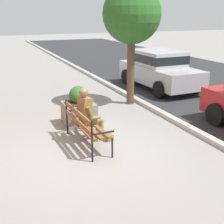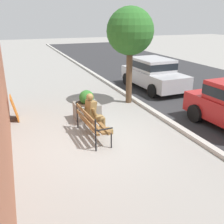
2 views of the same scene
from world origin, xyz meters
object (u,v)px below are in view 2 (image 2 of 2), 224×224
at_px(street_tree_near_bench, 130,32).
at_px(leaning_signboard, 14,108).
at_px(concrete_planter, 87,108).
at_px(parked_car_silver, 153,73).
at_px(park_bench, 91,121).
at_px(bronze_statue_seated, 95,114).

xyz_separation_m(street_tree_near_bench, leaning_signboard, (0.35, -4.72, -2.52)).
height_order(concrete_planter, parked_car_silver, parked_car_silver).
bearing_deg(leaning_signboard, parked_car_silver, 106.13).
relative_size(street_tree_near_bench, parked_car_silver, 0.96).
distance_m(street_tree_near_bench, leaning_signboard, 5.36).
bearing_deg(leaning_signboard, concrete_planter, 68.39).
height_order(street_tree_near_bench, leaning_signboard, street_tree_near_bench).
relative_size(concrete_planter, parked_car_silver, 0.27).
distance_m(concrete_planter, leaning_signboard, 2.62).
relative_size(park_bench, street_tree_near_bench, 0.46).
bearing_deg(leaning_signboard, street_tree_near_bench, 94.23).
bearing_deg(street_tree_near_bench, bronze_statue_seated, -42.80).
height_order(street_tree_near_bench, parked_car_silver, street_tree_near_bench).
xyz_separation_m(concrete_planter, street_tree_near_bench, (-1.31, 2.28, 2.51)).
xyz_separation_m(park_bench, bronze_statue_seated, (-0.21, 0.21, 0.12)).
bearing_deg(bronze_statue_seated, street_tree_near_bench, 137.20).
height_order(bronze_statue_seated, leaning_signboard, bronze_statue_seated).
distance_m(park_bench, concrete_planter, 1.51).
xyz_separation_m(concrete_planter, parked_car_silver, (-2.95, 4.42, 0.39)).
height_order(bronze_statue_seated, street_tree_near_bench, street_tree_near_bench).
bearing_deg(park_bench, leaning_signboard, -138.93).
relative_size(bronze_statue_seated, street_tree_near_bench, 0.35).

